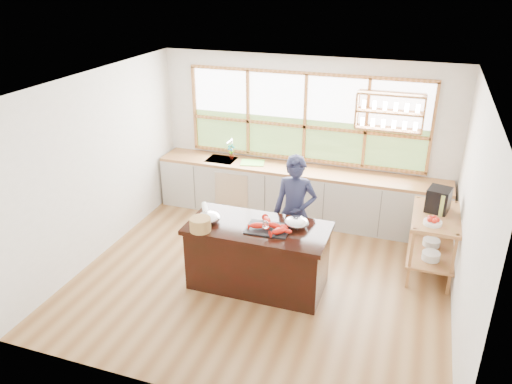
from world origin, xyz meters
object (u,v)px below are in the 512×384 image
at_px(espresso_machine, 439,200).
at_px(cook, 295,213).
at_px(island, 258,256).
at_px(wicker_basket, 200,224).

bearing_deg(espresso_machine, cook, -149.89).
distance_m(cook, espresso_machine, 1.97).
relative_size(island, cook, 1.11).
xyz_separation_m(island, cook, (0.32, 0.67, 0.38)).
xyz_separation_m(espresso_machine, wicker_basket, (-2.85, -1.58, -0.08)).
bearing_deg(wicker_basket, espresso_machine, 29.06).
height_order(island, wicker_basket, wicker_basket).
bearing_deg(island, espresso_machine, 29.51).
bearing_deg(cook, espresso_machine, 12.59).
relative_size(island, wicker_basket, 6.79).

